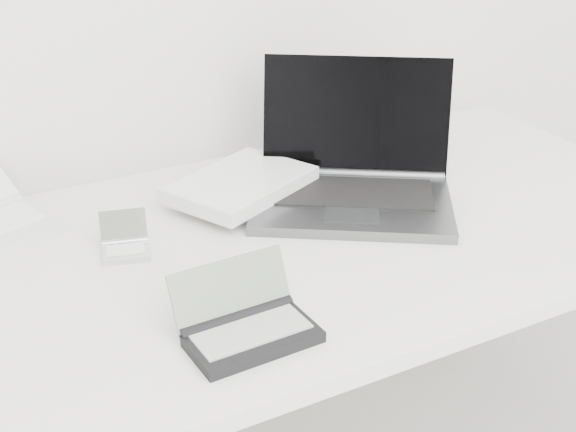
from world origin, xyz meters
name	(u,v)px	position (x,y,z in m)	size (l,w,h in m)	color
desk	(292,256)	(0.00, 1.55, 0.68)	(1.60, 0.80, 0.73)	white
laptop_large	(316,180)	(0.11, 1.66, 0.77)	(0.60, 0.50, 0.25)	#56595B
pda_silver	(125,245)	(-0.29, 1.63, 0.74)	(0.10, 0.11, 0.07)	silver
palmtop_charcoal	(246,325)	(-0.22, 1.29, 0.75)	(0.19, 0.15, 0.10)	black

